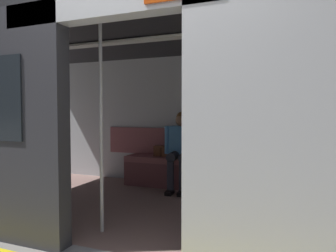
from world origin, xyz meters
The scene contains 6 objects.
train_car centered at (0.08, -1.31, 1.51)m, with size 6.40×2.94×2.25m.
bench_seat centered at (0.00, -2.43, 0.37)m, with size 2.51×0.44×0.48m.
person_seated centered at (0.31, -2.38, 0.69)m, with size 0.55×0.70×1.21m.
handbag centered at (0.67, -2.49, 0.56)m, with size 0.26×0.15×0.17m.
book centered at (-0.05, -2.48, 0.49)m, with size 0.15×0.22×0.03m, color gold.
grab_pole_door centered at (0.48, -0.46, 1.05)m, with size 0.04×0.04×2.11m, color silver.
Camera 1 is at (-1.23, 2.10, 1.19)m, focal length 32.77 mm.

